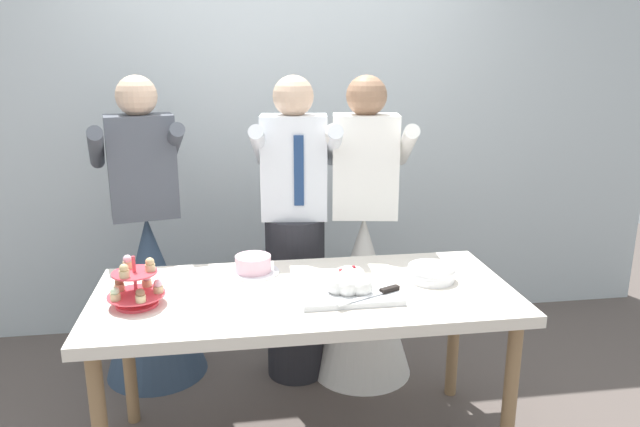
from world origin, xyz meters
name	(u,v)px	position (x,y,z in m)	size (l,w,h in m)	color
rear_wall	(276,105)	(0.00, 1.41, 1.45)	(5.20, 0.10, 2.90)	silver
dessert_table	(305,306)	(0.00, 0.00, 0.70)	(1.80, 0.80, 0.78)	silver
cupcake_stand	(136,287)	(-0.69, -0.05, 0.85)	(0.23, 0.23, 0.21)	#D83F4C
main_cake_tray	(349,285)	(0.18, -0.07, 0.82)	(0.42, 0.33, 0.13)	silver
plate_stack	(431,273)	(0.58, 0.03, 0.81)	(0.22, 0.21, 0.07)	white
round_cake	(253,265)	(-0.21, 0.24, 0.81)	(0.24, 0.24, 0.08)	white
person_groom	(295,248)	(0.03, 0.66, 0.75)	(0.51, 0.54, 1.66)	#232328
person_bride	(363,275)	(0.40, 0.63, 0.58)	(0.57, 0.56, 1.66)	white
person_guest	(151,276)	(-0.76, 0.79, 0.58)	(0.58, 0.57, 1.66)	#334760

